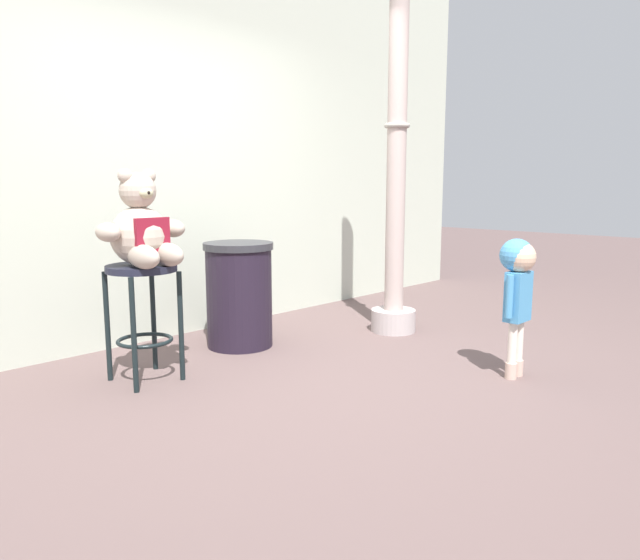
% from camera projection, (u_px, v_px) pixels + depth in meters
% --- Properties ---
extents(ground_plane, '(24.00, 24.00, 0.00)m').
position_uv_depth(ground_plane, '(325.00, 387.00, 3.55)').
color(ground_plane, brown).
extents(building_wall, '(7.83, 0.30, 3.74)m').
position_uv_depth(building_wall, '(148.00, 93.00, 4.52)').
color(building_wall, beige).
rests_on(building_wall, ground_plane).
extents(bar_stool_with_teddy, '(0.42, 0.42, 0.71)m').
position_uv_depth(bar_stool_with_teddy, '(143.00, 297.00, 3.59)').
color(bar_stool_with_teddy, '#1D1E2E').
rests_on(bar_stool_with_teddy, ground_plane).
extents(teddy_bear, '(0.54, 0.49, 0.57)m').
position_uv_depth(teddy_bear, '(142.00, 231.00, 3.51)').
color(teddy_bear, '#B5A493').
rests_on(teddy_bear, bar_stool_with_teddy).
extents(child_walking, '(0.27, 0.22, 0.87)m').
position_uv_depth(child_walking, '(518.00, 277.00, 3.64)').
color(child_walking, '#CBAA99').
rests_on(child_walking, ground_plane).
extents(trash_bin, '(0.51, 0.51, 0.77)m').
position_uv_depth(trash_bin, '(239.00, 294.00, 4.39)').
color(trash_bin, black).
rests_on(trash_bin, ground_plane).
extents(lamppost, '(0.36, 0.36, 2.83)m').
position_uv_depth(lamppost, '(396.00, 193.00, 4.71)').
color(lamppost, '#B0A3A1').
rests_on(lamppost, ground_plane).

